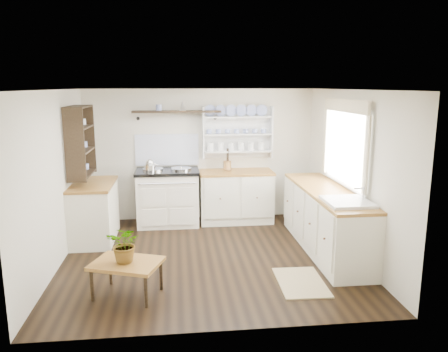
{
  "coord_description": "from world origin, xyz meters",
  "views": [
    {
      "loc": [
        -0.43,
        -5.74,
        2.35
      ],
      "look_at": [
        0.24,
        0.25,
        1.1
      ],
      "focal_mm": 35.0,
      "sensor_mm": 36.0,
      "label": 1
    }
  ],
  "objects": [
    {
      "name": "floor",
      "position": [
        0.0,
        0.0,
        0.0
      ],
      "size": [
        4.0,
        3.8,
        0.01
      ],
      "primitive_type": "cube",
      "color": "black",
      "rests_on": "ground"
    },
    {
      "name": "wall_back",
      "position": [
        0.0,
        1.9,
        1.15
      ],
      "size": [
        4.0,
        0.02,
        2.3
      ],
      "primitive_type": "cube",
      "color": "beige",
      "rests_on": "ground"
    },
    {
      "name": "wall_right",
      "position": [
        2.0,
        0.0,
        1.15
      ],
      "size": [
        0.02,
        3.8,
        2.3
      ],
      "primitive_type": "cube",
      "color": "beige",
      "rests_on": "ground"
    },
    {
      "name": "wall_left",
      "position": [
        -2.0,
        0.0,
        1.15
      ],
      "size": [
        0.02,
        3.8,
        2.3
      ],
      "primitive_type": "cube",
      "color": "beige",
      "rests_on": "ground"
    },
    {
      "name": "ceiling",
      "position": [
        0.0,
        0.0,
        2.3
      ],
      "size": [
        4.0,
        3.8,
        0.01
      ],
      "primitive_type": "cube",
      "color": "white",
      "rests_on": "wall_back"
    },
    {
      "name": "window",
      "position": [
        1.95,
        0.15,
        1.56
      ],
      "size": [
        0.08,
        1.55,
        1.22
      ],
      "color": "white",
      "rests_on": "wall_right"
    },
    {
      "name": "aga_cooker",
      "position": [
        -0.58,
        1.57,
        0.48
      ],
      "size": [
        1.07,
        0.74,
        0.98
      ],
      "color": "white",
      "rests_on": "floor"
    },
    {
      "name": "back_cabinets",
      "position": [
        0.6,
        1.6,
        0.46
      ],
      "size": [
        1.27,
        0.63,
        0.9
      ],
      "color": "white",
      "rests_on": "floor"
    },
    {
      "name": "right_cabinets",
      "position": [
        1.7,
        0.1,
        0.46
      ],
      "size": [
        0.62,
        2.43,
        0.9
      ],
      "color": "white",
      "rests_on": "floor"
    },
    {
      "name": "belfast_sink",
      "position": [
        1.7,
        -0.65,
        0.8
      ],
      "size": [
        0.55,
        0.6,
        0.45
      ],
      "color": "white",
      "rests_on": "right_cabinets"
    },
    {
      "name": "left_cabinets",
      "position": [
        -1.7,
        0.9,
        0.46
      ],
      "size": [
        0.62,
        1.13,
        0.9
      ],
      "color": "white",
      "rests_on": "floor"
    },
    {
      "name": "plate_rack",
      "position": [
        0.65,
        1.86,
        1.56
      ],
      "size": [
        1.2,
        0.22,
        0.9
      ],
      "color": "white",
      "rests_on": "wall_back"
    },
    {
      "name": "high_shelf",
      "position": [
        -0.4,
        1.78,
        1.91
      ],
      "size": [
        1.5,
        0.29,
        0.16
      ],
      "color": "black",
      "rests_on": "wall_back"
    },
    {
      "name": "left_shelving",
      "position": [
        -1.84,
        0.9,
        1.55
      ],
      "size": [
        0.28,
        0.8,
        1.05
      ],
      "primitive_type": "cube",
      "color": "black",
      "rests_on": "wall_left"
    },
    {
      "name": "kettle",
      "position": [
        -0.86,
        1.45,
        1.04
      ],
      "size": [
        0.18,
        0.18,
        0.22
      ],
      "primitive_type": null,
      "color": "silver",
      "rests_on": "aga_cooker"
    },
    {
      "name": "utensil_crock",
      "position": [
        0.45,
        1.68,
        0.99
      ],
      "size": [
        0.13,
        0.13,
        0.15
      ],
      "primitive_type": "cylinder",
      "color": "olive",
      "rests_on": "back_cabinets"
    },
    {
      "name": "center_table",
      "position": [
        -1.01,
        -1.03,
        0.36
      ],
      "size": [
        0.88,
        0.76,
        0.41
      ],
      "rotation": [
        0.0,
        0.0,
        -0.35
      ],
      "color": "brown",
      "rests_on": "floor"
    },
    {
      "name": "potted_plant",
      "position": [
        -1.01,
        -1.03,
        0.62
      ],
      "size": [
        0.47,
        0.44,
        0.43
      ],
      "primitive_type": "imported",
      "rotation": [
        0.0,
        0.0,
        -0.32
      ],
      "color": "#3F7233",
      "rests_on": "center_table"
    },
    {
      "name": "floor_rug",
      "position": [
        1.05,
        -0.95,
        0.01
      ],
      "size": [
        0.57,
        0.87,
        0.02
      ],
      "primitive_type": "cube",
      "rotation": [
        0.0,
        0.0,
        -0.03
      ],
      "color": "#8F7653",
      "rests_on": "floor"
    }
  ]
}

